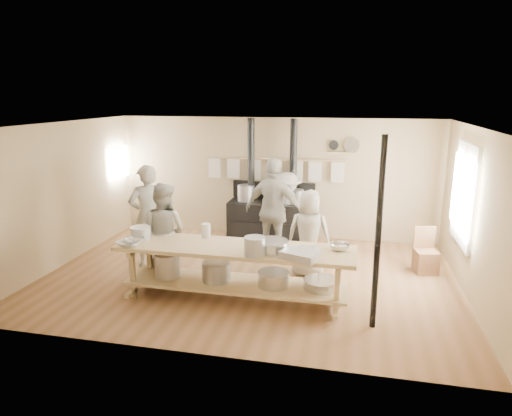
# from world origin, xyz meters

# --- Properties ---
(ground) EXTENTS (7.00, 7.00, 0.00)m
(ground) POSITION_xyz_m (0.00, 0.00, 0.00)
(ground) COLOR brown
(ground) RESTS_ON ground
(room_shell) EXTENTS (7.00, 7.00, 7.00)m
(room_shell) POSITION_xyz_m (0.00, 0.00, 1.62)
(room_shell) COLOR tan
(room_shell) RESTS_ON ground
(window_right) EXTENTS (0.09, 1.50, 1.65)m
(window_right) POSITION_xyz_m (3.47, 0.60, 1.50)
(window_right) COLOR beige
(window_right) RESTS_ON ground
(left_opening) EXTENTS (0.00, 0.90, 0.90)m
(left_opening) POSITION_xyz_m (-3.45, 2.00, 1.60)
(left_opening) COLOR white
(left_opening) RESTS_ON ground
(stove) EXTENTS (1.90, 0.75, 2.60)m
(stove) POSITION_xyz_m (-0.01, 2.12, 0.52)
(stove) COLOR black
(stove) RESTS_ON ground
(towel_rail) EXTENTS (3.00, 0.04, 0.47)m
(towel_rail) POSITION_xyz_m (0.00, 2.40, 1.56)
(towel_rail) COLOR tan
(towel_rail) RESTS_ON ground
(back_wall_shelf) EXTENTS (0.63, 0.14, 0.32)m
(back_wall_shelf) POSITION_xyz_m (1.46, 2.43, 2.00)
(back_wall_shelf) COLOR tan
(back_wall_shelf) RESTS_ON ground
(prep_table) EXTENTS (3.60, 0.90, 0.85)m
(prep_table) POSITION_xyz_m (-0.01, -0.90, 0.52)
(prep_table) COLOR tan
(prep_table) RESTS_ON ground
(support_post) EXTENTS (0.08, 0.08, 2.60)m
(support_post) POSITION_xyz_m (2.05, -1.35, 1.30)
(support_post) COLOR black
(support_post) RESTS_ON ground
(cook_far_left) EXTENTS (0.80, 0.80, 1.87)m
(cook_far_left) POSITION_xyz_m (-1.92, 0.17, 0.94)
(cook_far_left) COLOR #A5A292
(cook_far_left) RESTS_ON ground
(cook_left) EXTENTS (0.89, 0.74, 1.67)m
(cook_left) POSITION_xyz_m (-1.36, -0.41, 0.84)
(cook_left) COLOR #A5A292
(cook_left) RESTS_ON ground
(cook_center) EXTENTS (0.76, 0.51, 1.52)m
(cook_center) POSITION_xyz_m (1.00, 0.29, 0.76)
(cook_center) COLOR #A5A292
(cook_center) RESTS_ON ground
(cook_right) EXTENTS (1.23, 0.74, 1.96)m
(cook_right) POSITION_xyz_m (0.29, 0.84, 0.98)
(cook_right) COLOR #A5A292
(cook_right) RESTS_ON ground
(cook_by_window) EXTENTS (0.99, 0.58, 1.52)m
(cook_by_window) POSITION_xyz_m (0.37, 1.95, 0.76)
(cook_by_window) COLOR #A5A292
(cook_by_window) RESTS_ON ground
(chair) EXTENTS (0.44, 0.44, 0.80)m
(chair) POSITION_xyz_m (3.01, 0.88, 0.24)
(chair) COLOR brown
(chair) RESTS_ON ground
(bowl_white_a) EXTENTS (0.41, 0.41, 0.09)m
(bowl_white_a) POSITION_xyz_m (-1.55, -1.23, 0.89)
(bowl_white_a) COLOR white
(bowl_white_a) RESTS_ON prep_table
(bowl_steel_a) EXTENTS (0.39, 0.39, 0.09)m
(bowl_steel_a) POSITION_xyz_m (-1.54, -1.10, 0.90)
(bowl_steel_a) COLOR silver
(bowl_steel_a) RESTS_ON prep_table
(bowl_white_b) EXTENTS (0.41, 0.41, 0.09)m
(bowl_white_b) POSITION_xyz_m (1.11, -0.99, 0.89)
(bowl_white_b) COLOR white
(bowl_white_b) RESTS_ON prep_table
(bowl_steel_b) EXTENTS (0.32, 0.32, 0.09)m
(bowl_steel_b) POSITION_xyz_m (1.55, -0.72, 0.90)
(bowl_steel_b) COLOR silver
(bowl_steel_b) RESTS_ON prep_table
(roasting_pan) EXTENTS (0.59, 0.49, 0.11)m
(roasting_pan) POSITION_xyz_m (1.02, -1.23, 0.91)
(roasting_pan) COLOR #B2B2B7
(roasting_pan) RESTS_ON prep_table
(mixing_bowl_large) EXTENTS (0.58, 0.58, 0.16)m
(mixing_bowl_large) POSITION_xyz_m (0.58, -0.98, 0.93)
(mixing_bowl_large) COLOR silver
(mixing_bowl_large) RESTS_ON prep_table
(bucket_galv) EXTENTS (0.38, 0.38, 0.28)m
(bucket_galv) POSITION_xyz_m (0.38, -1.23, 0.99)
(bucket_galv) COLOR gray
(bucket_galv) RESTS_ON prep_table
(deep_bowl_enamel) EXTENTS (0.41, 0.41, 0.20)m
(deep_bowl_enamel) POSITION_xyz_m (-1.55, -0.86, 0.95)
(deep_bowl_enamel) COLOR white
(deep_bowl_enamel) RESTS_ON prep_table
(pitcher) EXTENTS (0.16, 0.16, 0.23)m
(pitcher) POSITION_xyz_m (-0.56, -0.57, 0.96)
(pitcher) COLOR white
(pitcher) RESTS_ON prep_table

